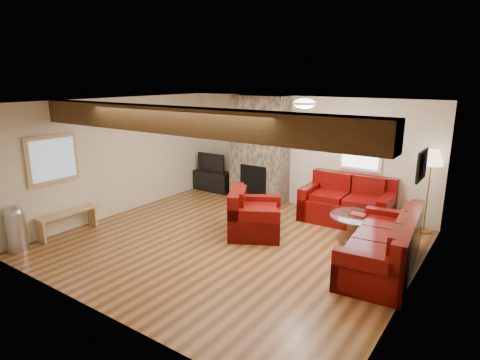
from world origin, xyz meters
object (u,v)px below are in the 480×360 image
at_px(loveseat, 347,200).
at_px(coffee_table, 357,228).
at_px(tv_cabinet, 213,181).
at_px(television, 213,162).
at_px(floor_lamp, 432,162).
at_px(armchair_red, 255,212).
at_px(sofa_three, 382,242).

height_order(loveseat, coffee_table, loveseat).
bearing_deg(tv_cabinet, television, 0.00).
relative_size(loveseat, coffee_table, 1.77).
relative_size(loveseat, floor_lamp, 1.10).
distance_m(tv_cabinet, floor_lamp, 5.29).
height_order(armchair_red, coffee_table, armchair_red).
height_order(coffee_table, floor_lamp, floor_lamp).
bearing_deg(loveseat, coffee_table, -61.01).
bearing_deg(sofa_three, tv_cabinet, -117.70).
height_order(sofa_three, armchair_red, same).
bearing_deg(loveseat, armchair_red, -128.28).
bearing_deg(sofa_three, television, -117.70).
xyz_separation_m(armchair_red, tv_cabinet, (-2.55, 1.93, -0.17)).
bearing_deg(coffee_table, loveseat, 121.39).
xyz_separation_m(sofa_three, loveseat, (-1.18, 1.68, 0.04)).
bearing_deg(coffee_table, tv_cabinet, 164.72).
xyz_separation_m(loveseat, tv_cabinet, (-3.73, 0.30, -0.21)).
height_order(armchair_red, television, television).
distance_m(coffee_table, tv_cabinet, 4.41).
height_order(tv_cabinet, floor_lamp, floor_lamp).
relative_size(loveseat, tv_cabinet, 1.70).
bearing_deg(floor_lamp, television, -179.78).
xyz_separation_m(sofa_three, floor_lamp, (0.26, 2.00, 0.95)).
bearing_deg(floor_lamp, tv_cabinet, -179.78).
relative_size(sofa_three, tv_cabinet, 2.16).
bearing_deg(armchair_red, tv_cabinet, 23.88).
bearing_deg(floor_lamp, armchair_red, -143.35).
bearing_deg(television, coffee_table, -15.28).
distance_m(armchair_red, tv_cabinet, 3.20).
bearing_deg(coffee_table, floor_lamp, 52.24).
relative_size(loveseat, armchair_red, 1.65).
bearing_deg(tv_cabinet, coffee_table, -15.28).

